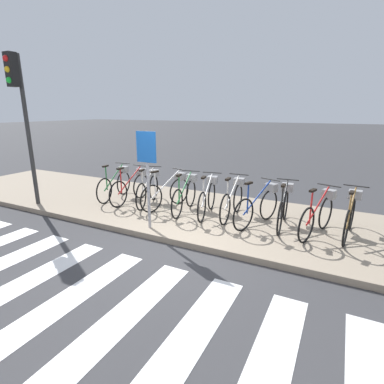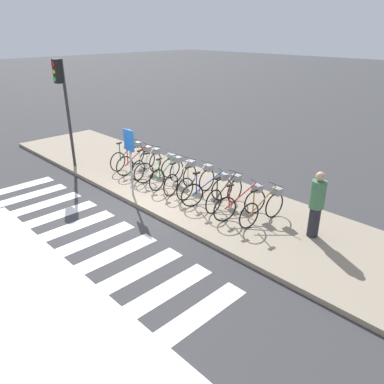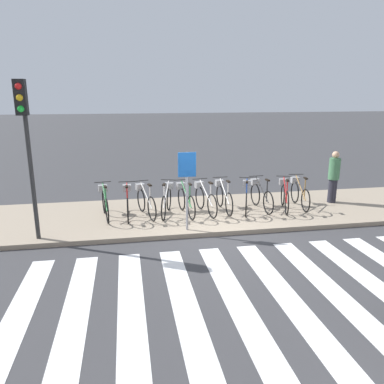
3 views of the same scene
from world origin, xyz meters
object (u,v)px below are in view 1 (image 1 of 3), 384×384
(parked_bicycle_1, at_px, (132,186))
(parked_bicycle_6, at_px, (233,198))
(sign_post, at_px, (147,164))
(parked_bicycle_2, at_px, (149,187))
(parked_bicycle_8, at_px, (284,206))
(parked_bicycle_0, at_px, (116,183))
(traffic_light, at_px, (19,99))
(parked_bicycle_5, at_px, (208,196))
(parked_bicycle_4, at_px, (186,193))
(parked_bicycle_3, at_px, (169,190))
(parked_bicycle_9, at_px, (319,213))
(parked_bicycle_7, at_px, (259,204))
(parked_bicycle_10, at_px, (351,214))

(parked_bicycle_1, bearing_deg, parked_bicycle_6, 2.17)
(sign_post, bearing_deg, parked_bicycle_2, 125.01)
(parked_bicycle_1, xyz_separation_m, parked_bicycle_8, (3.90, 0.07, 0.00))
(parked_bicycle_0, relative_size, traffic_light, 0.44)
(parked_bicycle_0, bearing_deg, traffic_light, -136.02)
(parked_bicycle_8, bearing_deg, parked_bicycle_5, -177.77)
(parked_bicycle_5, xyz_separation_m, parked_bicycle_8, (1.71, 0.07, 0.00))
(parked_bicycle_4, xyz_separation_m, parked_bicycle_8, (2.28, 0.10, 0.00))
(parked_bicycle_1, height_order, parked_bicycle_4, same)
(parked_bicycle_5, height_order, parked_bicycle_6, same)
(parked_bicycle_3, bearing_deg, parked_bicycle_1, -178.21)
(parked_bicycle_2, distance_m, parked_bicycle_3, 0.61)
(parked_bicycle_9, bearing_deg, parked_bicycle_3, 178.09)
(parked_bicycle_4, distance_m, parked_bicycle_9, 2.98)
(parked_bicycle_4, distance_m, parked_bicycle_8, 2.28)
(parked_bicycle_4, height_order, parked_bicycle_7, same)
(parked_bicycle_3, height_order, parked_bicycle_6, same)
(parked_bicycle_5, xyz_separation_m, parked_bicycle_6, (0.58, 0.10, 0.00))
(parked_bicycle_2, bearing_deg, parked_bicycle_0, 178.74)
(parked_bicycle_2, height_order, sign_post, sign_post)
(parked_bicycle_9, bearing_deg, parked_bicycle_6, 174.13)
(parked_bicycle_10, bearing_deg, parked_bicycle_7, -174.45)
(parked_bicycle_0, bearing_deg, parked_bicycle_10, 0.17)
(parked_bicycle_5, bearing_deg, sign_post, -118.72)
(parked_bicycle_5, xyz_separation_m, parked_bicycle_10, (2.95, 0.09, 0.00))
(parked_bicycle_4, bearing_deg, parked_bicycle_5, 3.51)
(parked_bicycle_0, xyz_separation_m, parked_bicycle_10, (5.76, 0.02, 0.00))
(parked_bicycle_1, relative_size, parked_bicycle_5, 1.01)
(parked_bicycle_5, relative_size, parked_bicycle_6, 0.99)
(traffic_light, bearing_deg, parked_bicycle_9, 10.90)
(parked_bicycle_0, height_order, parked_bicycle_10, same)
(parked_bicycle_9, bearing_deg, parked_bicycle_1, 178.98)
(parked_bicycle_6, height_order, parked_bicycle_10, same)
(parked_bicycle_7, relative_size, parked_bicycle_9, 0.99)
(parked_bicycle_6, height_order, traffic_light, traffic_light)
(parked_bicycle_6, xyz_separation_m, parked_bicycle_10, (2.37, -0.01, 0.00))
(parked_bicycle_8, bearing_deg, parked_bicycle_3, -179.22)
(parked_bicycle_0, height_order, parked_bicycle_9, same)
(parked_bicycle_3, xyz_separation_m, parked_bicycle_4, (0.52, -0.06, 0.00))
(parked_bicycle_0, height_order, traffic_light, traffic_light)
(parked_bicycle_7, distance_m, traffic_light, 6.10)
(parked_bicycle_9, bearing_deg, parked_bicycle_0, 178.24)
(parked_bicycle_7, height_order, parked_bicycle_10, same)
(parked_bicycle_10, bearing_deg, parked_bicycle_8, -178.95)
(parked_bicycle_0, xyz_separation_m, parked_bicycle_1, (0.62, -0.08, 0.00))
(parked_bicycle_3, bearing_deg, parked_bicycle_4, -6.99)
(parked_bicycle_1, height_order, parked_bicycle_7, same)
(parked_bicycle_2, distance_m, sign_post, 1.92)
(parked_bicycle_1, height_order, parked_bicycle_3, same)
(parked_bicycle_7, distance_m, parked_bicycle_10, 1.73)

